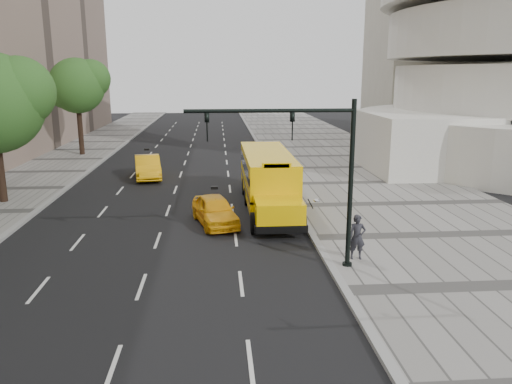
{
  "coord_description": "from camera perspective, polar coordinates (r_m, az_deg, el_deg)",
  "views": [
    {
      "loc": [
        1.76,
        -26.48,
        7.26
      ],
      "look_at": [
        3.5,
        -4.0,
        1.9
      ],
      "focal_mm": 35.0,
      "sensor_mm": 36.0,
      "label": 1
    }
  ],
  "objects": [
    {
      "name": "tree_c",
      "position": [
        47.46,
        -19.69,
        11.42
      ],
      "size": [
        5.42,
        4.82,
        8.64
      ],
      "color": "black",
      "rests_on": "ground"
    },
    {
      "name": "curb_museum",
      "position": [
        27.77,
        4.51,
        -1.67
      ],
      "size": [
        0.3,
        140.0,
        0.15
      ],
      "primitive_type": "cube",
      "color": "gray",
      "rests_on": "ground"
    },
    {
      "name": "school_bus",
      "position": [
        27.72,
        1.34,
        1.93
      ],
      "size": [
        2.96,
        11.56,
        3.19
      ],
      "color": "#FFC401",
      "rests_on": "ground"
    },
    {
      "name": "ground",
      "position": [
        27.52,
        -7.94,
        -2.06
      ],
      "size": [
        140.0,
        140.0,
        0.0
      ],
      "primitive_type": "plane",
      "color": "black",
      "rests_on": "ground"
    },
    {
      "name": "pedestrian",
      "position": [
        19.96,
        11.5,
        -5.07
      ],
      "size": [
        0.68,
        0.47,
        1.78
      ],
      "primitive_type": "imported",
      "rotation": [
        0.0,
        0.0,
        -0.07
      ],
      "color": "#26262D",
      "rests_on": "sidewalk_museum"
    },
    {
      "name": "curb_far",
      "position": [
        29.12,
        -23.86,
        -2.08
      ],
      "size": [
        0.3,
        140.0,
        0.15
      ],
      "primitive_type": "cube",
      "color": "gray",
      "rests_on": "ground"
    },
    {
      "name": "sidewalk_museum",
      "position": [
        29.29,
        16.19,
        -1.37
      ],
      "size": [
        12.0,
        140.0,
        0.15
      ],
      "primitive_type": "cube",
      "color": "gray",
      "rests_on": "ground"
    },
    {
      "name": "taxi_far",
      "position": [
        36.28,
        -12.28,
        2.81
      ],
      "size": [
        2.51,
        5.08,
        1.6
      ],
      "primitive_type": "imported",
      "rotation": [
        0.0,
        0.0,
        0.17
      ],
      "color": "#FFB20F",
      "rests_on": "ground"
    },
    {
      "name": "traffic_signal",
      "position": [
        18.13,
        6.57,
        3.22
      ],
      "size": [
        6.18,
        0.36,
        6.4
      ],
      "color": "black",
      "rests_on": "ground"
    },
    {
      "name": "taxi_near",
      "position": [
        24.62,
        -4.72,
        -2.09
      ],
      "size": [
        2.68,
        4.5,
        1.43
      ],
      "primitive_type": "imported",
      "rotation": [
        0.0,
        0.0,
        0.25
      ],
      "color": "#FFB20F",
      "rests_on": "ground"
    }
  ]
}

